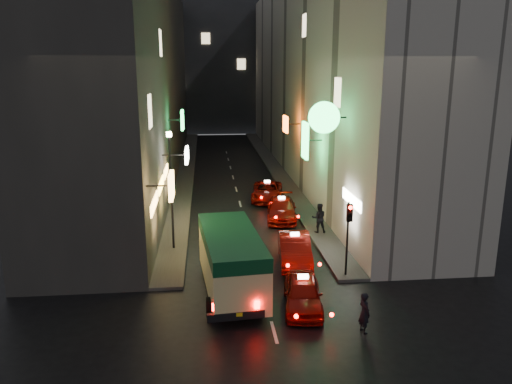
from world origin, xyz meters
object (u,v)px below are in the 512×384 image
object	(u,v)px
pedestrian_crossing	(365,310)
traffic_light	(349,223)
minibus	(231,255)
taxi_near	(303,291)
lamp_post	(171,183)

from	to	relation	value
pedestrian_crossing	traffic_light	bearing A→B (deg)	-23.39
minibus	pedestrian_crossing	world-z (taller)	minibus
minibus	pedestrian_crossing	distance (m)	6.10
minibus	taxi_near	size ratio (longest dim) A/B	1.34
taxi_near	traffic_light	distance (m)	4.18
minibus	pedestrian_crossing	bearing A→B (deg)	-39.07
minibus	lamp_post	bearing A→B (deg)	117.04
taxi_near	minibus	bearing A→B (deg)	149.14
pedestrian_crossing	lamp_post	xyz separation A→B (m)	(-7.50, 9.31, 2.83)
taxi_near	lamp_post	bearing A→B (deg)	128.04
lamp_post	minibus	bearing A→B (deg)	-62.96
traffic_light	lamp_post	world-z (taller)	lamp_post
traffic_light	lamp_post	xyz separation A→B (m)	(-8.20, 4.53, 1.04)
minibus	lamp_post	world-z (taller)	lamp_post
pedestrian_crossing	traffic_light	world-z (taller)	traffic_light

